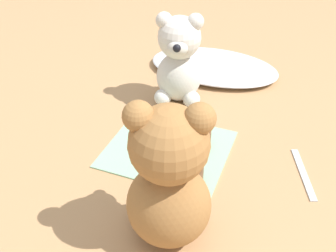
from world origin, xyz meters
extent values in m
plane|color=tan|center=(0.00, 0.00, 0.00)|extent=(4.00, 4.00, 0.00)
cube|color=#8EBC99|center=(0.00, 0.00, 0.00)|extent=(0.23, 0.20, 0.01)
ellipsoid|color=silver|center=(-0.01, 0.34, 0.01)|extent=(0.33, 0.20, 0.03)
ellipsoid|color=silver|center=(-0.05, 0.18, 0.06)|extent=(0.12, 0.11, 0.11)
sphere|color=silver|center=(-0.05, 0.18, 0.15)|extent=(0.09, 0.09, 0.09)
ellipsoid|color=silver|center=(-0.04, 0.15, 0.14)|extent=(0.05, 0.05, 0.03)
sphere|color=black|center=(-0.03, 0.13, 0.15)|extent=(0.02, 0.02, 0.02)
sphere|color=silver|center=(-0.08, 0.17, 0.19)|extent=(0.03, 0.03, 0.03)
sphere|color=silver|center=(-0.01, 0.19, 0.19)|extent=(0.03, 0.03, 0.03)
sphere|color=silver|center=(-0.07, 0.14, 0.02)|extent=(0.04, 0.04, 0.04)
sphere|color=silver|center=(-0.01, 0.16, 0.02)|extent=(0.04, 0.04, 0.04)
ellipsoid|color=#A3703D|center=(0.08, -0.19, 0.07)|extent=(0.15, 0.14, 0.14)
sphere|color=#A3703D|center=(0.08, -0.19, 0.18)|extent=(0.10, 0.10, 0.10)
ellipsoid|color=#A3703D|center=(0.06, -0.15, 0.17)|extent=(0.06, 0.06, 0.04)
sphere|color=black|center=(0.06, -0.13, 0.18)|extent=(0.02, 0.02, 0.02)
sphere|color=#A3703D|center=(0.11, -0.18, 0.22)|extent=(0.04, 0.04, 0.04)
sphere|color=#A3703D|center=(0.04, -0.20, 0.22)|extent=(0.04, 0.04, 0.04)
sphere|color=#A3703D|center=(0.10, -0.14, 0.02)|extent=(0.05, 0.05, 0.05)
sphere|color=#A3703D|center=(0.03, -0.17, 0.02)|extent=(0.05, 0.05, 0.05)
cylinder|color=brown|center=(0.05, 0.03, 0.02)|extent=(0.05, 0.05, 0.03)
sphere|color=brown|center=(0.05, 0.03, 0.04)|extent=(0.04, 0.04, 0.04)
cylinder|color=white|center=(0.05, 0.03, 0.06)|extent=(0.02, 0.02, 0.00)
sphere|color=#B71947|center=(0.05, 0.03, 0.07)|extent=(0.02, 0.02, 0.02)
cylinder|color=brown|center=(0.07, -0.06, 0.02)|extent=(0.05, 0.05, 0.03)
sphere|color=brown|center=(0.07, -0.06, 0.04)|extent=(0.04, 0.04, 0.04)
cylinder|color=white|center=(0.07, -0.06, 0.06)|extent=(0.02, 0.02, 0.00)
sphere|color=#B71947|center=(0.07, -0.06, 0.06)|extent=(0.02, 0.02, 0.02)
cube|color=silver|center=(0.25, 0.02, 0.00)|extent=(0.06, 0.13, 0.01)
camera|label=1|loc=(0.21, -0.54, 0.48)|focal=42.00mm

